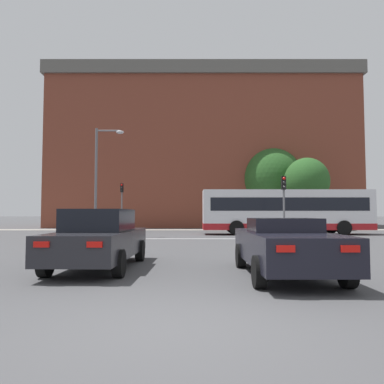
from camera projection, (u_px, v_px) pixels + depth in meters
ground_plane at (177, 327)px, 4.77m from camera, size 400.00×400.00×0.00m
stop_line_strip at (188, 239)px, 21.68m from camera, size 9.41×0.30×0.01m
far_pavement at (189, 230)px, 33.74m from camera, size 70.45×2.50×0.01m
brick_civic_building at (201, 154)px, 45.16m from camera, size 33.29×15.37×18.76m
car_saloon_left at (99, 238)px, 10.00m from camera, size 1.98×4.89×1.57m
car_roadster_right at (284, 246)px, 8.72m from camera, size 1.95×4.61×1.34m
bus_crossing_lead at (285, 211)px, 26.40m from camera, size 11.69×2.65×3.10m
traffic_light_far_left at (121, 199)px, 33.10m from camera, size 0.26×0.31×4.15m
traffic_light_near_right at (283, 196)px, 22.18m from camera, size 0.26×0.31×3.68m
street_lamp_junction at (100, 170)px, 23.95m from camera, size 1.84×0.36×6.96m
pedestrian_waiting at (277, 219)px, 33.82m from camera, size 0.29×0.44×1.68m
pedestrian_walking_east at (235, 218)px, 34.52m from camera, size 0.26×0.40×1.83m
tree_by_building at (306, 181)px, 33.66m from camera, size 4.01×4.01×6.50m
tree_kerbside at (272, 180)px, 38.28m from camera, size 6.09×6.09×8.16m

